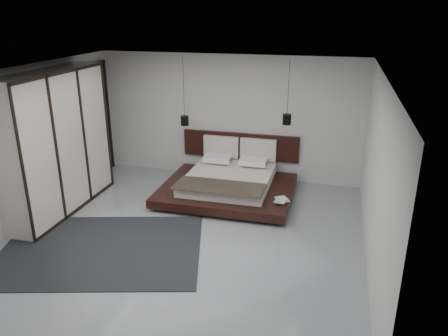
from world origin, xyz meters
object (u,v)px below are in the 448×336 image
(wardrobe, at_px, (56,143))
(rug, at_px, (101,249))
(pendant_left, at_px, (185,120))
(bed, at_px, (229,182))
(pendant_right, at_px, (287,119))
(lattice_screen, at_px, (100,119))

(wardrobe, relative_size, rug, 0.85)
(pendant_left, bearing_deg, bed, -20.56)
(pendant_right, bearing_deg, bed, -159.44)
(bed, bearing_deg, pendant_left, 159.44)
(bed, relative_size, rug, 0.83)
(bed, xyz_separation_m, pendant_right, (1.10, 0.41, 1.32))
(bed, distance_m, wardrobe, 3.50)
(lattice_screen, bearing_deg, pendant_left, -3.35)
(pendant_right, bearing_deg, lattice_screen, 178.35)
(bed, distance_m, pendant_right, 1.77)
(rug, bearing_deg, bed, 61.42)
(bed, bearing_deg, rug, -118.58)
(pendant_left, relative_size, rug, 0.45)
(wardrobe, bearing_deg, rug, -39.86)
(bed, xyz_separation_m, wardrobe, (-2.99, -1.48, 1.07))
(rug, bearing_deg, pendant_left, 82.96)
(pendant_left, bearing_deg, lattice_screen, 176.65)
(bed, height_order, pendant_left, pendant_left)
(lattice_screen, height_order, rug, lattice_screen)
(lattice_screen, height_order, pendant_right, pendant_right)
(lattice_screen, relative_size, wardrobe, 0.95)
(lattice_screen, xyz_separation_m, pendant_right, (4.34, -0.13, 0.31))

